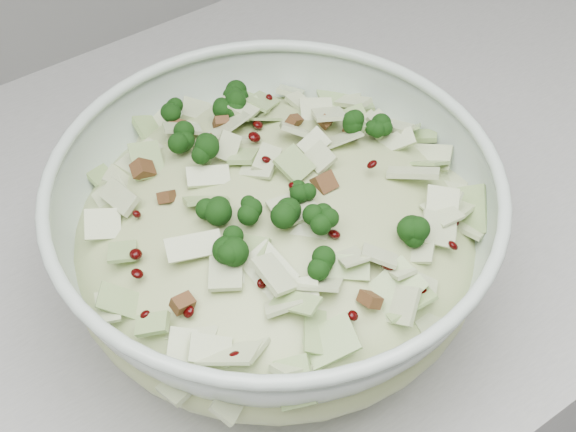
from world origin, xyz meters
name	(u,v)px	position (x,y,z in m)	size (l,w,h in m)	color
counter	(466,303)	(0.00, 1.70, 0.45)	(3.60, 0.60, 0.90)	#ADADA9
mixing_bowl	(275,237)	(-0.40, 1.60, 0.97)	(0.35, 0.35, 0.13)	silver
salad	(275,218)	(-0.40, 1.60, 0.99)	(0.32, 0.32, 0.13)	tan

